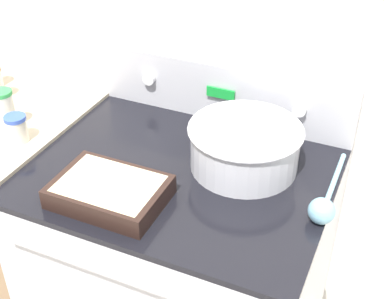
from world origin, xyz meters
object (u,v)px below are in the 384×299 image
object	(u,v)px
spice_jar_blue_cap	(17,128)
spice_jar_green_cap	(4,109)
casserole_dish	(110,191)
mixing_bowl	(245,145)
ladle	(324,206)

from	to	relation	value
spice_jar_blue_cap	spice_jar_green_cap	xyz separation A→B (m)	(-0.08, 0.05, 0.02)
casserole_dish	spice_jar_green_cap	size ratio (longest dim) A/B	2.26
mixing_bowl	spice_jar_green_cap	xyz separation A→B (m)	(-0.72, -0.12, 0.00)
spice_jar_blue_cap	mixing_bowl	bearing A→B (deg)	14.36
mixing_bowl	spice_jar_blue_cap	xyz separation A→B (m)	(-0.64, -0.16, -0.02)
spice_jar_blue_cap	spice_jar_green_cap	distance (m)	0.10
ladle	casserole_dish	bearing A→B (deg)	-162.14
casserole_dish	spice_jar_green_cap	bearing A→B (deg)	160.52
casserole_dish	ladle	world-z (taller)	ladle
mixing_bowl	spice_jar_blue_cap	world-z (taller)	mixing_bowl
spice_jar_green_cap	spice_jar_blue_cap	bearing A→B (deg)	-30.56
mixing_bowl	ladle	world-z (taller)	mixing_bowl
mixing_bowl	casserole_dish	xyz separation A→B (m)	(-0.26, -0.28, -0.04)
mixing_bowl	spice_jar_blue_cap	size ratio (longest dim) A/B	3.77
ladle	spice_jar_blue_cap	bearing A→B (deg)	-176.92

